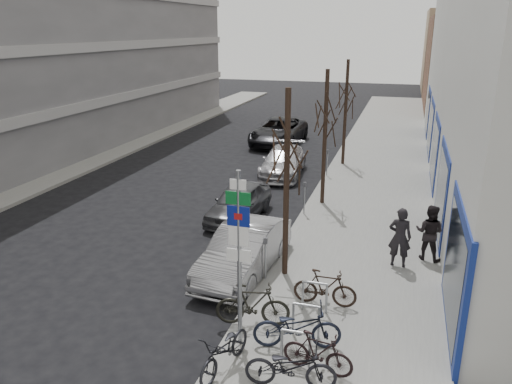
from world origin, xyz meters
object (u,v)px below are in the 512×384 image
Objects in this scene: bike_rack at (306,316)px; tree_near at (287,140)px; tree_far at (347,88)px; bike_mid_curb at (297,324)px; bike_far_curb at (291,363)px; tree_mid at (326,106)px; bike_far_inner at (325,287)px; meter_back at (327,160)px; parked_car_mid at (239,202)px; bike_near_right at (318,352)px; parked_car_back at (283,162)px; meter_mid at (304,195)px; bike_near_left at (225,347)px; pedestrian_near at (400,237)px; meter_front at (265,254)px; parked_car_front at (244,251)px; highway_sign_pole at (239,248)px; lane_car at (279,131)px; pedestrian_far at (429,232)px; bike_mid_inner at (253,304)px.

bike_rack is 4.66m from tree_near.
tree_far reaches higher than bike_mid_curb.
bike_far_curb is (0.06, -1.81, 0.05)m from bike_rack.
tree_mid reaches higher than bike_far_inner.
parked_car_mid is (-2.35, -6.36, -0.25)m from meter_back.
bike_far_curb is at bearing 176.72° from bike_far_inner.
bike_near_right is 15.23m from parked_car_back.
meter_mid is at bearing 101.80° from bike_rack.
bike_mid_curb is (1.26, 1.20, 0.06)m from bike_near_left.
bike_rack is 1.23× the size of pedestrian_near.
parked_car_front is at bearing 150.74° from meter_front.
bike_far_curb is at bearing -61.40° from parked_car_mid.
tree_near is (0.20, 3.51, 1.65)m from highway_sign_pole.
bike_mid_curb is at bearing 55.88° from bike_near_left.
pedestrian_near is (5.94, -2.67, 0.41)m from parked_car_mid.
meter_front is 4.10m from pedestrian_near.
bike_mid_curb is 4.06m from parked_car_front.
tree_mid is at bearing 16.71° from bike_near_right.
tree_near reaches higher than meter_front.
lane_car reaches higher than bike_rack.
tree_far is 9.91m from parked_car_mid.
parked_car_back is at bearing 105.99° from bike_rack.
bike_mid_curb is at bearing -1.77° from bike_far_curb.
tree_far is 1.24× the size of parked_car_front.
parked_car_mid is 7.08m from pedestrian_far.
meter_back is (-0.45, 10.50, -3.19)m from tree_near.
meter_back is 0.22× the size of lane_car.
tree_far is at bearing 86.78° from meter_mid.
bike_far_curb is 5.27m from parked_car_front.
parked_car_mid is 2.11× the size of pedestrian_near.
bike_rack is at bearing -44.80° from parked_car_front.
parked_car_mid is 6.38m from parked_car_back.
parked_car_mid is at bearing 115.09° from parked_car_front.
bike_near_left is (-0.16, -11.08, -3.41)m from tree_mid.
parked_car_front is at bearing -98.77° from meter_mid.
bike_mid_inner is 0.47× the size of parked_car_mid.
tree_far is 16.76m from bike_mid_curb.
tree_near is 3.04× the size of bike_mid_inner.
highway_sign_pole is at bearing 81.03° from bike_mid_curb.
bike_far_curb is 0.32× the size of lane_car.
bike_far_inner reaches higher than bike_rack.
bike_far_curb is 1.02× the size of pedestrian_far.
tree_near is at bearing 30.09° from bike_near_right.
meter_mid is at bearing 103.99° from bike_near_left.
bike_mid_inner is 1.02× the size of pedestrian_far.
tree_near is at bearing 7.51° from parked_car_front.
bike_near_left is at bearing 165.80° from bike_mid_inner.
bike_mid_curb is at bearing -83.65° from meter_back.
meter_front is at bearing -24.65° from parked_car_front.
parked_car_back is (-2.20, 0.02, -0.24)m from meter_back.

